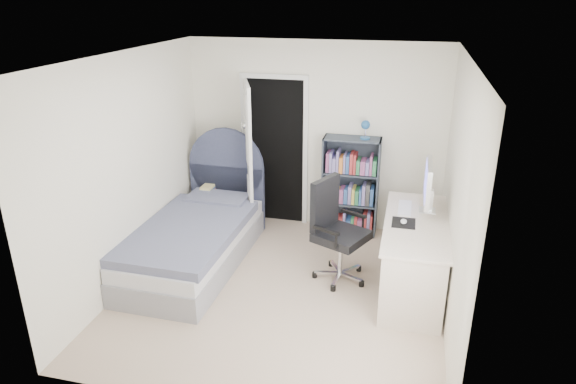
% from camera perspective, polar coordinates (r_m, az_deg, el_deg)
% --- Properties ---
extents(room_shell, '(3.50, 3.70, 2.60)m').
position_cam_1_polar(room_shell, '(5.19, -0.73, 0.99)').
color(room_shell, tan).
rests_on(room_shell, ground).
extents(door, '(0.92, 0.78, 2.06)m').
position_cam_1_polar(door, '(6.84, -3.35, 4.19)').
color(door, black).
rests_on(door, ground).
extents(bed, '(1.12, 2.29, 1.40)m').
position_cam_1_polar(bed, '(6.26, -10.06, -4.92)').
color(bed, gray).
rests_on(bed, ground).
extents(nightstand, '(0.42, 0.42, 0.61)m').
position_cam_1_polar(nightstand, '(7.05, -8.53, -0.92)').
color(nightstand, tan).
rests_on(nightstand, ground).
extents(floor_lamp, '(0.21, 0.21, 1.49)m').
position_cam_1_polar(floor_lamp, '(6.96, -4.82, 0.74)').
color(floor_lamp, silver).
rests_on(floor_lamp, ground).
extents(bookcase, '(0.73, 0.31, 1.56)m').
position_cam_1_polar(bookcase, '(6.84, 7.00, 0.26)').
color(bookcase, '#38404C').
rests_on(bookcase, ground).
extents(desk, '(0.66, 1.65, 1.35)m').
position_cam_1_polar(desk, '(5.72, 13.80, -6.53)').
color(desk, beige).
rests_on(desk, ground).
extents(office_chair, '(0.68, 0.68, 1.16)m').
position_cam_1_polar(office_chair, '(5.73, 5.20, -3.69)').
color(office_chair, silver).
rests_on(office_chair, ground).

